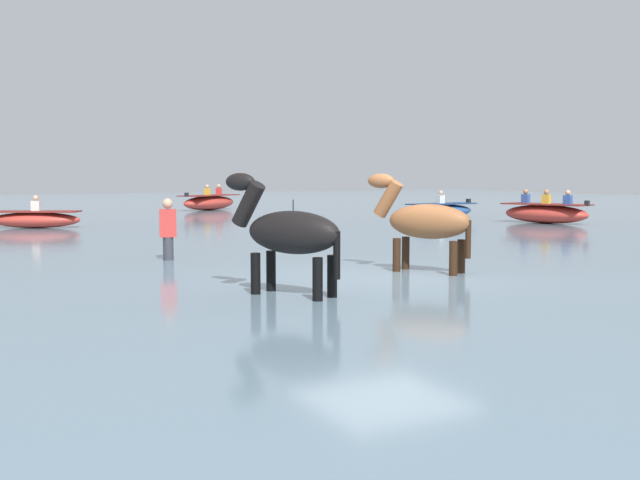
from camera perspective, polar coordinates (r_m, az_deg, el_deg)
The scene contains 10 objects.
ground_plane at distance 12.48m, azimuth 4.94°, elevation -4.73°, with size 120.00×120.00×0.00m, color #666051.
water_surface at distance 21.45m, azimuth -9.97°, elevation -0.14°, with size 90.00×90.00×0.43m, color slate.
horse_lead_black at distance 10.45m, azimuth -2.39°, elevation 0.31°, with size 1.22×1.87×2.11m.
horse_trailing_chestnut at distance 13.04m, azimuth 7.84°, elevation 1.17°, with size 1.25×1.84×2.11m.
boat_far_inshore at distance 35.65m, azimuth -8.29°, elevation 2.81°, with size 3.61×2.98×1.18m.
boat_mid_channel at distance 29.09m, azimuth 9.09°, elevation 2.19°, with size 3.10×1.31×1.04m.
boat_mid_outer at distance 26.84m, azimuth 16.56°, elevation 1.95°, with size 1.96×3.21×1.15m.
boat_distant_east at distance 25.15m, azimuth -20.57°, elevation 1.47°, with size 2.88×2.11×1.01m.
person_onlooker_left at distance 15.02m, azimuth -11.31°, elevation 0.17°, with size 0.36×0.28×1.63m.
channel_buoy at distance 25.94m, azimuth -2.02°, elevation 1.68°, with size 0.35×0.35×0.79m.
Camera 1 is at (-6.81, -10.25, 2.10)m, focal length 42.74 mm.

